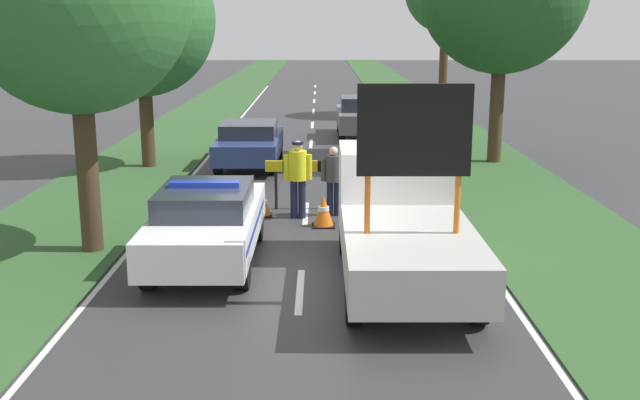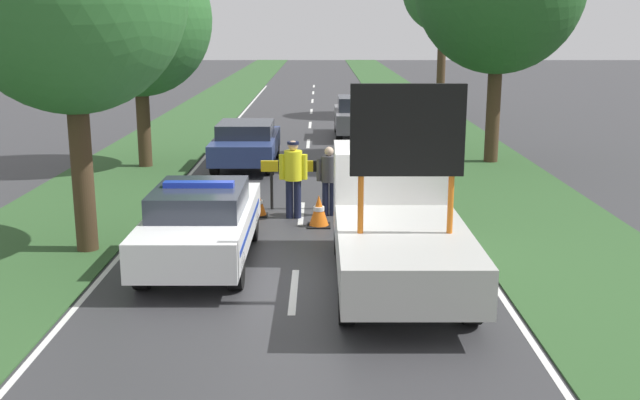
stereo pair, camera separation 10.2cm
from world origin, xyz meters
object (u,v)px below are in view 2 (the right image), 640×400
at_px(police_officer, 296,172).
at_px(pedestrian_civilian, 332,175).
at_px(traffic_cone_near_truck, 371,223).
at_px(roadside_tree_near_left, 141,19).
at_px(police_car, 204,222).
at_px(traffic_cone_centre_front, 322,211).
at_px(work_truck, 399,219).
at_px(traffic_cone_behind_barrier, 429,202).
at_px(traffic_cone_lane_edge, 262,204).
at_px(queued_car_suv_grey, 362,116).
at_px(road_barrier, 316,170).
at_px(traffic_cone_near_police, 216,207).
at_px(queued_car_hatch_blue, 249,143).

distance_m(police_officer, pedestrian_civilian, 0.85).
distance_m(traffic_cone_near_truck, roadside_tree_near_left, 10.80).
relative_size(police_car, traffic_cone_centre_front, 6.79).
height_order(work_truck, pedestrian_civilian, work_truck).
relative_size(traffic_cone_behind_barrier, traffic_cone_lane_edge, 0.90).
xyz_separation_m(traffic_cone_centre_front, queued_car_suv_grey, (1.55, 13.26, 0.46)).
height_order(road_barrier, traffic_cone_near_police, road_barrier).
relative_size(traffic_cone_behind_barrier, queued_car_hatch_blue, 0.11).
height_order(work_truck, traffic_cone_behind_barrier, work_truck).
distance_m(traffic_cone_behind_barrier, traffic_cone_lane_edge, 3.90).
xyz_separation_m(work_truck, traffic_cone_near_police, (-3.75, 4.16, -0.81)).
distance_m(traffic_cone_near_police, queued_car_hatch_blue, 6.33).
bearing_deg(queued_car_suv_grey, traffic_cone_behind_barrier, 94.53).
height_order(police_officer, traffic_cone_lane_edge, police_officer).
bearing_deg(police_officer, traffic_cone_near_police, -24.35).
height_order(police_car, road_barrier, police_car).
relative_size(traffic_cone_near_police, traffic_cone_behind_barrier, 0.95).
distance_m(police_car, traffic_cone_near_police, 3.39).
height_order(traffic_cone_lane_edge, queued_car_hatch_blue, queued_car_hatch_blue).
bearing_deg(traffic_cone_lane_edge, pedestrian_civilian, 1.59).
bearing_deg(road_barrier, traffic_cone_near_truck, -65.45).
height_order(traffic_cone_near_police, traffic_cone_behind_barrier, traffic_cone_behind_barrier).
distance_m(police_officer, traffic_cone_near_police, 2.02).
bearing_deg(traffic_cone_lane_edge, traffic_cone_behind_barrier, 4.77).
bearing_deg(roadside_tree_near_left, traffic_cone_lane_edge, -56.69).
bearing_deg(traffic_cone_near_police, pedestrian_civilian, 3.11).
bearing_deg(queued_car_suv_grey, traffic_cone_lane_edge, 76.65).
height_order(police_car, traffic_cone_behind_barrier, police_car).
height_order(police_officer, traffic_cone_near_police, police_officer).
xyz_separation_m(road_barrier, roadside_tree_near_left, (-5.22, 5.41, 3.49)).
relative_size(police_car, traffic_cone_near_police, 9.60).
xyz_separation_m(traffic_cone_near_police, traffic_cone_centre_front, (2.42, -0.81, 0.10)).
bearing_deg(traffic_cone_near_police, roadside_tree_near_left, 115.56).
bearing_deg(work_truck, roadside_tree_near_left, -53.67).
xyz_separation_m(pedestrian_civilian, traffic_cone_lane_edge, (-1.62, -0.05, -0.66)).
relative_size(traffic_cone_near_truck, roadside_tree_near_left, 0.08).
xyz_separation_m(traffic_cone_near_police, traffic_cone_lane_edge, (1.03, 0.10, 0.04)).
distance_m(road_barrier, traffic_cone_near_truck, 2.61).
height_order(pedestrian_civilian, roadside_tree_near_left, roadside_tree_near_left).
bearing_deg(road_barrier, work_truck, -76.28).
relative_size(work_truck, pedestrian_civilian, 3.34).
distance_m(police_car, work_truck, 3.59).
xyz_separation_m(traffic_cone_near_police, queued_car_hatch_blue, (0.17, 6.30, 0.49)).
height_order(traffic_cone_near_truck, roadside_tree_near_left, roadside_tree_near_left).
bearing_deg(work_truck, traffic_cone_near_police, -44.63).
relative_size(traffic_cone_near_truck, queued_car_hatch_blue, 0.11).
relative_size(work_truck, traffic_cone_near_truck, 10.43).
relative_size(police_car, work_truck, 0.88).
height_order(queued_car_hatch_blue, queued_car_suv_grey, queued_car_suv_grey).
relative_size(road_barrier, queued_car_hatch_blue, 0.55).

